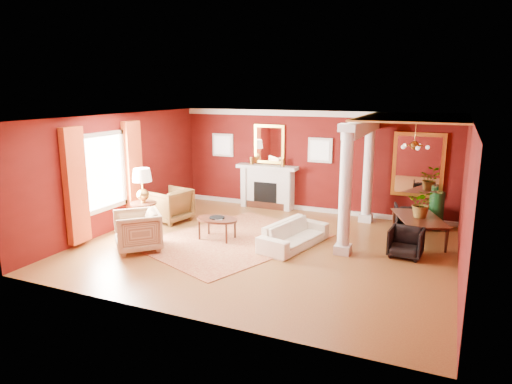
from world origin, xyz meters
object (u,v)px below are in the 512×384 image
at_px(sofa, 294,230).
at_px(armchair_leopard, 170,204).
at_px(coffee_table, 217,220).
at_px(side_table, 143,189).
at_px(armchair_stripe, 137,229).
at_px(dining_table, 420,222).

bearing_deg(sofa, armchair_leopard, 94.70).
xyz_separation_m(coffee_table, side_table, (-1.96, -0.19, 0.62)).
bearing_deg(armchair_stripe, armchair_leopard, 151.79).
height_order(armchair_stripe, side_table, side_table).
bearing_deg(sofa, dining_table, -46.00).
relative_size(armchair_stripe, side_table, 0.60).
relative_size(armchair_leopard, dining_table, 0.59).
xyz_separation_m(armchair_stripe, coffee_table, (1.26, 1.35, -0.01)).
bearing_deg(armchair_leopard, dining_table, 110.90).
relative_size(armchair_stripe, dining_table, 0.58).
distance_m(armchair_leopard, dining_table, 6.37).
height_order(sofa, armchair_stripe, armchair_stripe).
bearing_deg(dining_table, armchair_stripe, 97.57).
xyz_separation_m(armchair_leopard, side_table, (-0.07, -1.02, 0.60)).
height_order(sofa, side_table, side_table).
distance_m(armchair_leopard, armchair_stripe, 2.27).
bearing_deg(coffee_table, sofa, 7.58).
xyz_separation_m(sofa, coffee_table, (-1.84, -0.24, 0.09)).
xyz_separation_m(sofa, armchair_stripe, (-3.10, -1.60, 0.11)).
bearing_deg(sofa, side_table, 110.17).
distance_m(sofa, dining_table, 2.98).
bearing_deg(armchair_leopard, armchair_stripe, 28.74).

